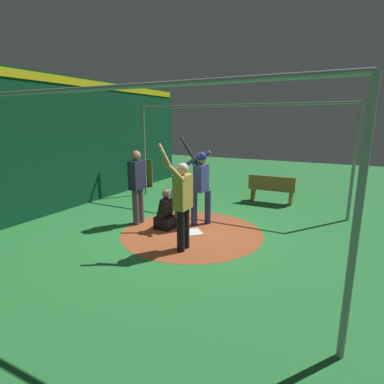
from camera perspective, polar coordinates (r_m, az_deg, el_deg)
name	(u,v)px	position (r m, az deg, el deg)	size (l,w,h in m)	color
ground_plane	(192,233)	(7.04, 0.00, -7.55)	(27.86, 27.86, 0.00)	#287A38
dirt_circle	(192,233)	(7.04, 0.00, -7.53)	(3.21, 3.21, 0.01)	#9E4C28
home_plate	(192,232)	(7.04, 0.00, -7.46)	(0.42, 0.42, 0.01)	white
batter	(201,181)	(7.31, 1.62, 2.04)	(0.68, 0.49, 2.12)	navy
catcher	(167,213)	(7.21, -4.72, -3.94)	(0.58, 0.40, 0.96)	black
umpire	(137,183)	(7.50, -10.12, 1.62)	(0.23, 0.49, 1.80)	#4C4C51
visitor	(183,200)	(5.86, -1.77, -1.58)	(0.55, 0.49, 2.08)	black
back_wall	(57,144)	(9.26, -23.70, 8.16)	(0.22, 11.86, 3.70)	#0C3D26
cage_frame	(192,139)	(6.60, 0.00, 9.85)	(6.35, 5.32, 2.94)	gray
bat_rack	(146,174)	(11.98, -8.50, 3.37)	(0.58, 0.20, 1.05)	olive
bench	(272,189)	(9.74, 14.56, 0.52)	(1.40, 0.36, 0.85)	olive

